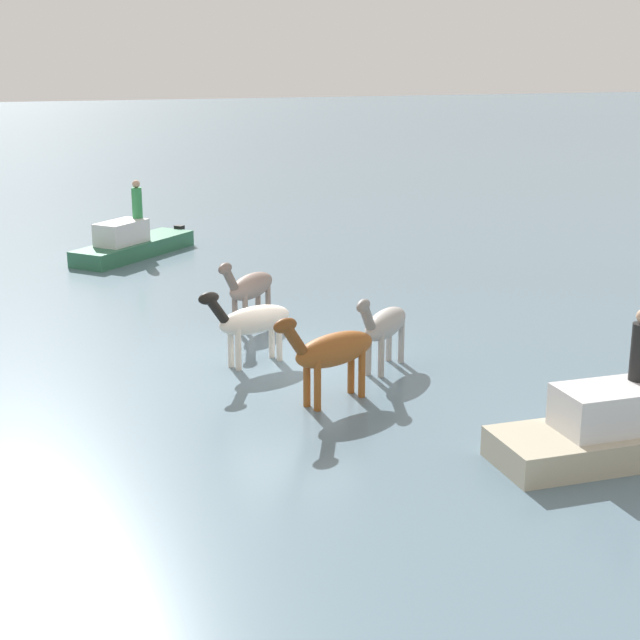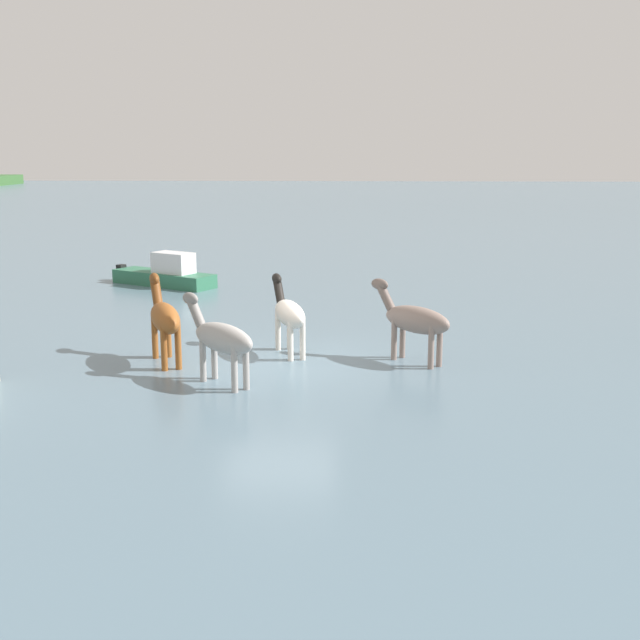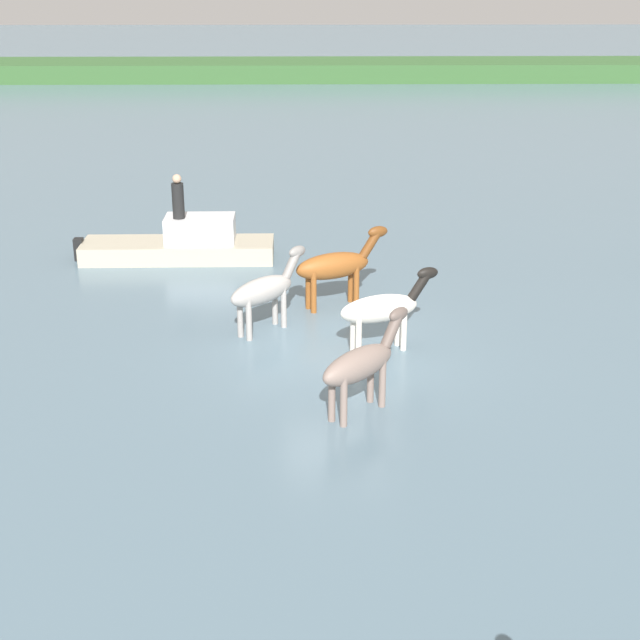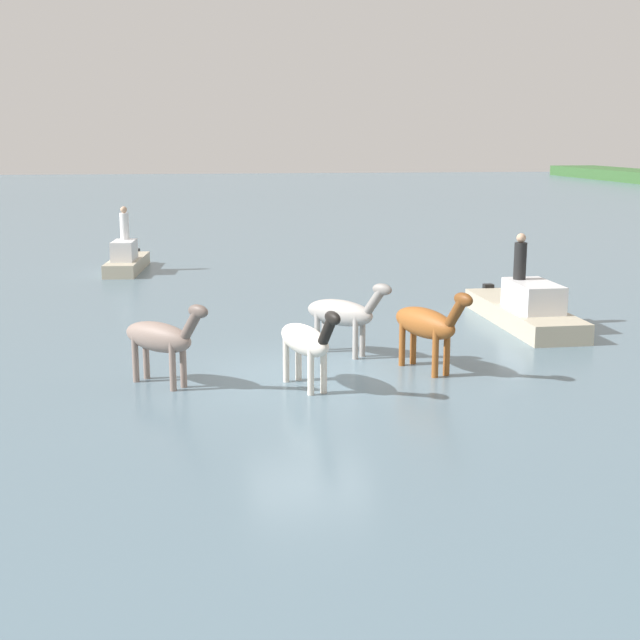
{
  "view_description": "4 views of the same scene",
  "coord_description": "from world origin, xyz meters",
  "px_view_note": "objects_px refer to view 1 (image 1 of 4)",
  "views": [
    {
      "loc": [
        5.21,
        18.83,
        6.46
      ],
      "look_at": [
        -0.31,
        0.93,
        1.16
      ],
      "focal_mm": 54.93,
      "sensor_mm": 36.0,
      "label": 1
    },
    {
      "loc": [
        -16.94,
        -1.67,
        4.6
      ],
      "look_at": [
        -0.73,
        -0.93,
        1.14
      ],
      "focal_mm": 45.14,
      "sensor_mm": 36.0,
      "label": 2
    },
    {
      "loc": [
        -0.72,
        -17.74,
        7.67
      ],
      "look_at": [
        -0.47,
        -0.74,
        0.93
      ],
      "focal_mm": 51.26,
      "sensor_mm": 36.0,
      "label": 3
    },
    {
      "loc": [
        16.85,
        -2.16,
        4.79
      ],
      "look_at": [
        -0.75,
        0.34,
        1.01
      ],
      "focal_mm": 48.3,
      "sensor_mm": 36.0,
      "label": 4
    }
  ],
  "objects_px": {
    "horse_pinto_flank": "(331,351)",
    "person_boatman_standing": "(137,201)",
    "horse_mid_herd": "(252,321)",
    "boat_dinghy_port": "(132,247)",
    "horse_gray_outer": "(384,325)",
    "boat_motor_center": "(639,435)",
    "horse_dun_straggler": "(250,287)"
  },
  "relations": [
    {
      "from": "horse_gray_outer",
      "to": "boat_motor_center",
      "type": "height_order",
      "value": "horse_gray_outer"
    },
    {
      "from": "boat_dinghy_port",
      "to": "person_boatman_standing",
      "type": "bearing_deg",
      "value": 165.36
    },
    {
      "from": "horse_mid_herd",
      "to": "person_boatman_standing",
      "type": "distance_m",
      "value": 11.81
    },
    {
      "from": "boat_dinghy_port",
      "to": "person_boatman_standing",
      "type": "relative_size",
      "value": 3.54
    },
    {
      "from": "person_boatman_standing",
      "to": "boat_motor_center",
      "type": "bearing_deg",
      "value": 107.92
    },
    {
      "from": "horse_pinto_flank",
      "to": "boat_motor_center",
      "type": "xyz_separation_m",
      "value": [
        -4.08,
        3.72,
        -0.69
      ]
    },
    {
      "from": "horse_pinto_flank",
      "to": "person_boatman_standing",
      "type": "relative_size",
      "value": 1.93
    },
    {
      "from": "horse_mid_herd",
      "to": "boat_dinghy_port",
      "type": "distance_m",
      "value": 11.68
    },
    {
      "from": "horse_mid_herd",
      "to": "horse_dun_straggler",
      "type": "bearing_deg",
      "value": -123.23
    },
    {
      "from": "horse_mid_herd",
      "to": "horse_pinto_flank",
      "type": "bearing_deg",
      "value": 87.62
    },
    {
      "from": "horse_pinto_flank",
      "to": "person_boatman_standing",
      "type": "xyz_separation_m",
      "value": [
        1.78,
        -14.38,
        0.73
      ]
    },
    {
      "from": "horse_mid_herd",
      "to": "horse_gray_outer",
      "type": "distance_m",
      "value": 2.74
    },
    {
      "from": "horse_pinto_flank",
      "to": "person_boatman_standing",
      "type": "height_order",
      "value": "person_boatman_standing"
    },
    {
      "from": "horse_dun_straggler",
      "to": "boat_dinghy_port",
      "type": "relative_size",
      "value": 0.44
    },
    {
      "from": "horse_dun_straggler",
      "to": "boat_motor_center",
      "type": "xyz_separation_m",
      "value": [
        -4.36,
        9.15,
        -0.64
      ]
    },
    {
      "from": "horse_mid_herd",
      "to": "horse_dun_straggler",
      "type": "distance_m",
      "value": 2.85
    },
    {
      "from": "boat_motor_center",
      "to": "horse_mid_herd",
      "type": "bearing_deg",
      "value": -52.51
    },
    {
      "from": "horse_dun_straggler",
      "to": "horse_pinto_flank",
      "type": "bearing_deg",
      "value": 47.3
    },
    {
      "from": "boat_motor_center",
      "to": "person_boatman_standing",
      "type": "distance_m",
      "value": 19.08
    },
    {
      "from": "boat_motor_center",
      "to": "boat_dinghy_port",
      "type": "bearing_deg",
      "value": -71.74
    },
    {
      "from": "horse_pinto_flank",
      "to": "boat_dinghy_port",
      "type": "relative_size",
      "value": 0.55
    },
    {
      "from": "horse_mid_herd",
      "to": "boat_motor_center",
      "type": "relative_size",
      "value": 0.4
    },
    {
      "from": "horse_dun_straggler",
      "to": "person_boatman_standing",
      "type": "bearing_deg",
      "value": -126.14
    },
    {
      "from": "boat_motor_center",
      "to": "boat_dinghy_port",
      "type": "relative_size",
      "value": 1.29
    },
    {
      "from": "horse_mid_herd",
      "to": "person_boatman_standing",
      "type": "relative_size",
      "value": 1.83
    },
    {
      "from": "horse_pinto_flank",
      "to": "horse_gray_outer",
      "type": "bearing_deg",
      "value": -160.76
    },
    {
      "from": "person_boatman_standing",
      "to": "horse_gray_outer",
      "type": "bearing_deg",
      "value": 104.71
    },
    {
      "from": "horse_gray_outer",
      "to": "horse_pinto_flank",
      "type": "bearing_deg",
      "value": -2.6
    },
    {
      "from": "horse_mid_herd",
      "to": "boat_motor_center",
      "type": "distance_m",
      "value": 8.09
    },
    {
      "from": "person_boatman_standing",
      "to": "horse_dun_straggler",
      "type": "bearing_deg",
      "value": 99.49
    },
    {
      "from": "horse_dun_straggler",
      "to": "person_boatman_standing",
      "type": "height_order",
      "value": "person_boatman_standing"
    },
    {
      "from": "horse_gray_outer",
      "to": "boat_motor_center",
      "type": "xyz_separation_m",
      "value": [
        -2.47,
        5.23,
        -0.63
      ]
    }
  ]
}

